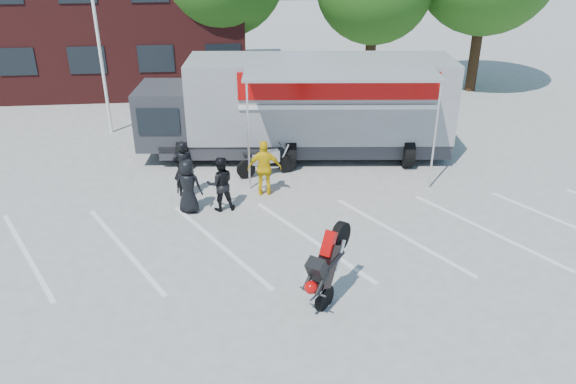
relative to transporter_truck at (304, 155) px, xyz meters
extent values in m
plane|color=#ACACA6|center=(-0.79, -6.84, 0.00)|extent=(100.00, 100.00, 0.00)
cube|color=white|center=(-0.79, -5.84, 0.01)|extent=(18.09, 13.33, 0.01)
cube|color=#4D1918|center=(-10.79, 11.16, 3.50)|extent=(18.00, 8.00, 7.00)
cylinder|color=white|center=(-7.29, 3.16, 4.00)|extent=(0.12, 0.12, 8.00)
cylinder|color=#382314|center=(-2.79, 9.16, 1.62)|extent=(0.50, 0.50, 3.24)
cylinder|color=#382314|center=(4.21, 8.16, 1.44)|extent=(0.50, 0.50, 2.88)
cylinder|color=#382314|center=(9.21, 7.66, 1.71)|extent=(0.50, 0.50, 3.42)
imported|color=black|center=(-3.82, -3.93, 0.79)|extent=(0.88, 0.70, 1.59)
imported|color=black|center=(-4.01, -2.86, 0.87)|extent=(0.64, 0.43, 1.75)
imported|color=black|center=(-2.91, -3.89, 0.81)|extent=(0.86, 0.72, 1.62)
imported|color=yellow|center=(-1.60, -3.03, 0.86)|extent=(1.04, 0.50, 1.73)
camera|label=1|loc=(-2.45, -18.44, 7.52)|focal=35.00mm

